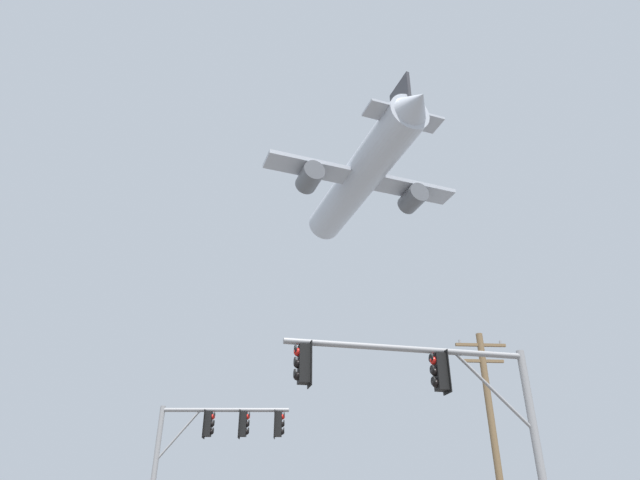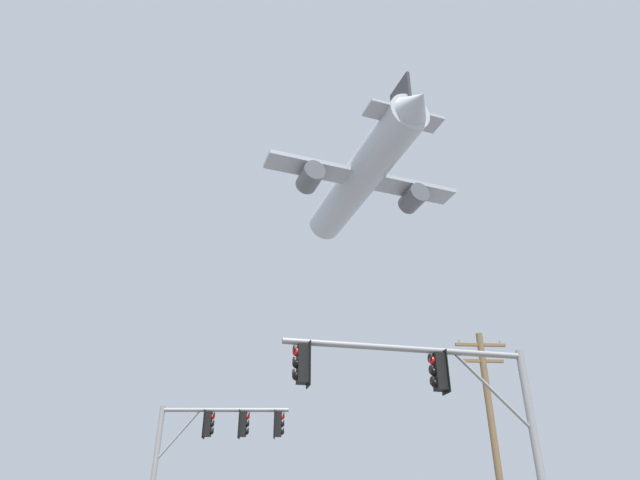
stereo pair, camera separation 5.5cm
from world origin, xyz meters
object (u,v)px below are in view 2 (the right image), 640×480
Objects in this scene: airplane at (360,178)px; signal_pole_near at (444,400)px; utility_pole at (493,434)px; signal_pole_far at (211,441)px.

signal_pole_near is at bearing -95.88° from airplane.
airplane is at bearing 93.03° from utility_pole.
signal_pole_far is at bearing 126.73° from signal_pole_near.
utility_pole is 36.50m from airplane.
utility_pole reaches higher than signal_pole_near.
utility_pole is (4.57, 9.12, 0.48)m from signal_pole_near.
signal_pole_near is 1.11× the size of signal_pole_far.
airplane reaches higher than utility_pole.
signal_pole_near is 43.33m from airplane.
utility_pole is at bearing 1.88° from signal_pole_far.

